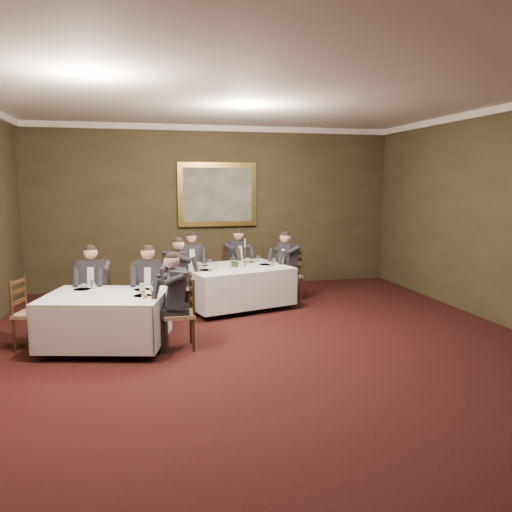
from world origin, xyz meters
name	(u,v)px	position (x,y,z in m)	size (l,w,h in m)	color
ground	(278,363)	(0.00, 0.00, 0.00)	(10.00, 10.00, 0.00)	black
ceiling	(280,80)	(0.00, 0.00, 3.50)	(8.00, 10.00, 0.10)	silver
back_wall	(216,207)	(0.00, 5.00, 1.75)	(8.00, 0.10, 3.50)	#322B19
crown_molding	(280,85)	(0.00, 0.00, 3.44)	(8.00, 10.00, 0.12)	white
table_main	(235,284)	(0.02, 2.95, 0.45)	(2.17, 1.86, 0.67)	black
table_second	(106,317)	(-2.17, 1.12, 0.45)	(1.89, 1.61, 0.67)	black
chair_main_backleft	(191,286)	(-0.72, 3.73, 0.28)	(0.51, 0.49, 1.00)	#8F6648
diner_main_backleft	(191,274)	(-0.72, 3.72, 0.51)	(0.48, 0.54, 1.35)	black
chair_main_backright	(236,281)	(0.24, 4.01, 0.28)	(0.58, 0.58, 1.00)	#8F6648
diner_main_backright	(236,270)	(0.24, 4.00, 0.51)	(0.58, 0.61, 1.35)	black
chair_main_endleft	(175,300)	(-1.11, 2.63, 0.28)	(0.56, 0.57, 1.00)	#8F6648
diner_main_endleft	(175,287)	(-1.10, 2.63, 0.51)	(0.60, 0.56, 1.35)	black
chair_main_endright	(289,286)	(1.15, 3.28, 0.28)	(0.54, 0.55, 1.00)	#8F6648
diner_main_endright	(288,275)	(1.14, 3.27, 0.51)	(0.59, 0.54, 1.35)	black
chair_sec_backleft	(95,313)	(-2.39, 2.04, 0.28)	(0.50, 0.49, 1.00)	#8F6648
diner_sec_backleft	(94,298)	(-2.39, 2.03, 0.51)	(0.47, 0.54, 1.35)	black
chair_sec_backright	(151,313)	(-1.54, 1.83, 0.28)	(0.52, 0.51, 1.00)	#8F6648
diner_sec_backright	(150,299)	(-1.54, 1.82, 0.51)	(0.50, 0.56, 1.35)	black
chair_sec_endright	(180,328)	(-1.17, 0.87, 0.28)	(0.43, 0.44, 1.00)	#8F6648
diner_sec_endright	(179,313)	(-1.18, 0.87, 0.51)	(0.48, 0.42, 1.35)	black
chair_sec_endleft	(33,328)	(-3.17, 1.38, 0.28)	(0.53, 0.54, 1.00)	#8F6648
centerpiece	(235,260)	(0.02, 2.94, 0.89)	(0.23, 0.20, 0.26)	#2D5926
candlestick	(245,256)	(0.21, 2.97, 0.96)	(0.08, 0.08, 0.52)	#A67732
place_setting_table_main	(204,264)	(-0.51, 3.22, 0.80)	(0.33, 0.31, 0.14)	white
place_setting_table_second	(86,286)	(-2.46, 1.59, 0.80)	(0.33, 0.31, 0.14)	white
painting	(217,195)	(0.02, 4.94, 2.03)	(1.72, 0.09, 1.38)	gold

